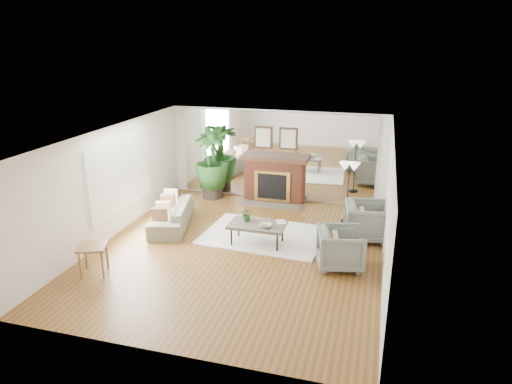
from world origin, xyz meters
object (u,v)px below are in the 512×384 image
(side_table, at_px, (93,250))
(coffee_table, at_px, (257,225))
(armchair_front, at_px, (340,248))
(armchair_back, at_px, (366,221))
(floor_lamp, at_px, (349,172))
(fireplace, at_px, (274,178))
(potted_ficus, at_px, (212,161))
(sofa, at_px, (172,215))

(side_table, bearing_deg, coffee_table, 37.96)
(armchair_front, bearing_deg, coffee_table, 60.28)
(coffee_table, xyz_separation_m, armchair_back, (2.29, 0.95, -0.02))
(armchair_front, xyz_separation_m, floor_lamp, (-0.08, 2.38, 0.90))
(fireplace, bearing_deg, armchair_back, -36.37)
(armchair_back, distance_m, armchair_front, 1.56)
(armchair_back, distance_m, floor_lamp, 1.34)
(coffee_table, relative_size, potted_ficus, 0.61)
(fireplace, xyz_separation_m, coffee_table, (0.31, -2.86, -0.21))
(sofa, relative_size, armchair_back, 2.10)
(sofa, bearing_deg, fireplace, 127.10)
(armchair_back, bearing_deg, coffee_table, 103.86)
(potted_ficus, distance_m, floor_lamp, 3.95)
(floor_lamp, bearing_deg, side_table, -138.67)
(sofa, height_order, armchair_front, armchair_front)
(fireplace, height_order, armchair_back, fireplace)
(fireplace, distance_m, side_table, 5.50)
(fireplace, xyz_separation_m, potted_ficus, (-1.75, -0.16, 0.42))
(armchair_front, relative_size, floor_lamp, 0.58)
(armchair_back, height_order, potted_ficus, potted_ficus)
(coffee_table, distance_m, sofa, 2.31)
(armchair_front, bearing_deg, fireplace, 19.31)
(fireplace, distance_m, armchair_front, 4.05)
(potted_ficus, height_order, floor_lamp, potted_ficus)
(coffee_table, distance_m, armchair_front, 1.94)
(armchair_back, xyz_separation_m, side_table, (-4.98, -3.04, 0.06))
(coffee_table, xyz_separation_m, floor_lamp, (1.78, 1.83, 0.85))
(potted_ficus, bearing_deg, sofa, -95.01)
(side_table, relative_size, floor_lamp, 0.44)
(armchair_back, relative_size, potted_ficus, 0.47)
(armchair_back, relative_size, side_table, 1.41)
(floor_lamp, bearing_deg, armchair_back, -60.15)
(coffee_table, height_order, sofa, sofa)
(fireplace, xyz_separation_m, side_table, (-2.38, -4.96, -0.17))
(floor_lamp, bearing_deg, sofa, -161.00)
(side_table, height_order, floor_lamp, floor_lamp)
(side_table, bearing_deg, floor_lamp, 41.33)
(fireplace, relative_size, side_table, 3.07)
(sofa, bearing_deg, coffee_table, 64.98)
(fireplace, height_order, armchair_front, fireplace)
(armchair_back, bearing_deg, sofa, 87.75)
(side_table, bearing_deg, armchair_back, 31.46)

